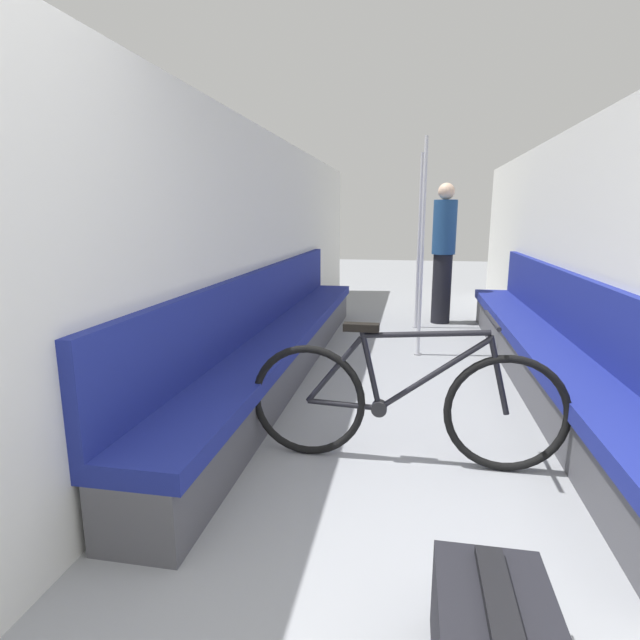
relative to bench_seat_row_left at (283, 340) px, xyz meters
name	(u,v)px	position (x,y,z in m)	size (l,w,h in m)	color
wall_left	(256,252)	(-0.26, 0.09, 0.78)	(0.10, 9.87, 2.16)	silver
wall_right	(586,257)	(2.51, 0.09, 0.78)	(0.10, 9.87, 2.16)	silver
bench_seat_row_left	(283,340)	(0.00, 0.00, 0.00)	(0.48, 5.27, 0.94)	#4C4C51
bench_seat_row_right	(546,352)	(2.25, 0.00, 0.00)	(0.48, 5.27, 0.94)	#4C4C51
bicycle	(403,403)	(1.11, -1.55, 0.07)	(1.79, 0.46, 0.87)	black
grab_pole_near	(419,245)	(1.20, 2.08, 0.74)	(0.08, 0.08, 2.14)	gray
grab_pole_far	(422,253)	(1.22, 0.78, 0.74)	(0.08, 0.08, 2.14)	gray
passenger_standing	(443,252)	(1.53, 2.43, 0.64)	(0.30, 0.30, 1.81)	black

